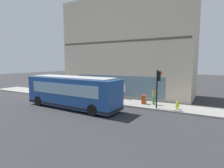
# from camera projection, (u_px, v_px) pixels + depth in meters

# --- Properties ---
(ground) EXTENTS (120.00, 120.00, 0.00)m
(ground) POSITION_uv_depth(u_px,v_px,m) (87.00, 109.00, 17.38)
(ground) COLOR #2D2D30
(sidewalk_curb) EXTENTS (3.50, 40.00, 0.15)m
(sidewalk_curb) POSITION_uv_depth(u_px,v_px,m) (110.00, 100.00, 21.14)
(sidewalk_curb) COLOR gray
(sidewalk_curb) RESTS_ON ground
(building_corner) EXTENTS (6.79, 16.97, 12.57)m
(building_corner) POSITION_uv_depth(u_px,v_px,m) (128.00, 49.00, 24.85)
(building_corner) COLOR beige
(building_corner) RESTS_ON ground
(city_bus_nearside) EXTENTS (3.01, 10.15, 3.07)m
(city_bus_nearside) POSITION_uv_depth(u_px,v_px,m) (72.00, 92.00, 17.67)
(city_bus_nearside) COLOR #1E478C
(city_bus_nearside) RESTS_ON ground
(traffic_light_near_corner) EXTENTS (0.32, 0.49, 3.59)m
(traffic_light_near_corner) POSITION_uv_depth(u_px,v_px,m) (158.00, 82.00, 16.75)
(traffic_light_near_corner) COLOR black
(traffic_light_near_corner) RESTS_ON sidewalk_curb
(fire_hydrant) EXTENTS (0.35, 0.35, 0.74)m
(fire_hydrant) POSITION_uv_depth(u_px,v_px,m) (177.00, 105.00, 16.71)
(fire_hydrant) COLOR gold
(fire_hydrant) RESTS_ON sidewalk_curb
(pedestrian_by_light_pole) EXTENTS (0.32, 0.32, 1.76)m
(pedestrian_by_light_pole) POSITION_uv_depth(u_px,v_px,m) (124.00, 90.00, 21.34)
(pedestrian_by_light_pole) COLOR #8C3F8C
(pedestrian_by_light_pole) RESTS_ON sidewalk_curb
(pedestrian_walking_along_curb) EXTENTS (0.32, 0.32, 1.74)m
(pedestrian_walking_along_curb) POSITION_uv_depth(u_px,v_px,m) (67.00, 86.00, 25.37)
(pedestrian_walking_along_curb) COLOR #99994C
(pedestrian_walking_along_curb) RESTS_ON sidewalk_curb
(pedestrian_near_hydrant) EXTENTS (0.32, 0.32, 1.73)m
(pedestrian_near_hydrant) POSITION_uv_depth(u_px,v_px,m) (154.00, 95.00, 18.42)
(pedestrian_near_hydrant) COLOR #3F8C4C
(pedestrian_near_hydrant) RESTS_ON sidewalk_curb
(newspaper_vending_box) EXTENTS (0.44, 0.42, 0.90)m
(newspaper_vending_box) POSITION_uv_depth(u_px,v_px,m) (144.00, 100.00, 18.85)
(newspaper_vending_box) COLOR #BF3F19
(newspaper_vending_box) RESTS_ON sidewalk_curb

